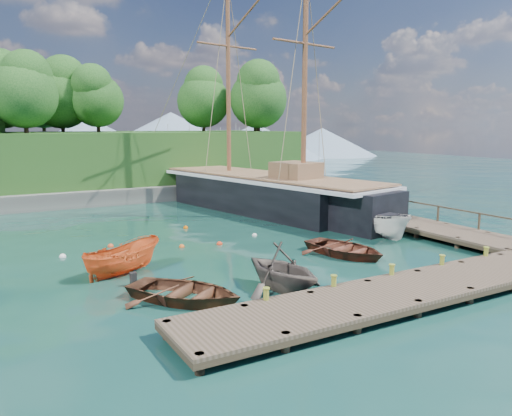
# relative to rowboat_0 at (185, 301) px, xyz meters

# --- Properties ---
(ground) EXTENTS (160.00, 160.00, 0.00)m
(ground) POSITION_rel_rowboat_0_xyz_m (5.94, 2.27, 0.00)
(ground) COLOR #133627
(ground) RESTS_ON ground
(dock_near) EXTENTS (20.00, 3.20, 1.10)m
(dock_near) POSITION_rel_rowboat_0_xyz_m (7.94, -4.23, 0.43)
(dock_near) COLOR #453828
(dock_near) RESTS_ON ground
(dock_east) EXTENTS (3.20, 24.00, 1.10)m
(dock_east) POSITION_rel_rowboat_0_xyz_m (17.44, 9.27, 0.43)
(dock_east) COLOR #453828
(dock_east) RESTS_ON ground
(bollard_0) EXTENTS (0.26, 0.26, 0.45)m
(bollard_0) POSITION_rel_rowboat_0_xyz_m (1.94, -2.83, 0.00)
(bollard_0) COLOR olive
(bollard_0) RESTS_ON ground
(bollard_1) EXTENTS (0.26, 0.26, 0.45)m
(bollard_1) POSITION_rel_rowboat_0_xyz_m (4.94, -2.83, 0.00)
(bollard_1) COLOR olive
(bollard_1) RESTS_ON ground
(bollard_2) EXTENTS (0.26, 0.26, 0.45)m
(bollard_2) POSITION_rel_rowboat_0_xyz_m (7.94, -2.83, 0.00)
(bollard_2) COLOR olive
(bollard_2) RESTS_ON ground
(bollard_3) EXTENTS (0.26, 0.26, 0.45)m
(bollard_3) POSITION_rel_rowboat_0_xyz_m (10.94, -2.83, 0.00)
(bollard_3) COLOR olive
(bollard_3) RESTS_ON ground
(bollard_4) EXTENTS (0.26, 0.26, 0.45)m
(bollard_4) POSITION_rel_rowboat_0_xyz_m (13.94, -2.83, 0.00)
(bollard_4) COLOR olive
(bollard_4) RESTS_ON ground
(rowboat_0) EXTENTS (5.50, 5.75, 0.97)m
(rowboat_0) POSITION_rel_rowboat_0_xyz_m (0.00, 0.00, 0.00)
(rowboat_0) COLOR #56311F
(rowboat_0) RESTS_ON ground
(rowboat_1) EXTENTS (4.07, 4.51, 2.09)m
(rowboat_1) POSITION_rel_rowboat_0_xyz_m (3.94, -0.71, 0.00)
(rowboat_1) COLOR #5B5049
(rowboat_1) RESTS_ON ground
(rowboat_2) EXTENTS (4.21, 5.21, 0.95)m
(rowboat_2) POSITION_rel_rowboat_0_xyz_m (9.72, 2.29, 0.00)
(rowboat_2) COLOR #592B1E
(rowboat_2) RESTS_ON ground
(motorboat_orange) EXTENTS (4.38, 3.01, 1.58)m
(motorboat_orange) POSITION_rel_rowboat_0_xyz_m (-1.12, 4.74, 0.00)
(motorboat_orange) COLOR orange
(motorboat_orange) RESTS_ON ground
(cabin_boat_white) EXTENTS (2.46, 5.01, 1.86)m
(cabin_boat_white) POSITION_rel_rowboat_0_xyz_m (14.47, 4.55, 0.00)
(cabin_boat_white) COLOR silver
(cabin_boat_white) RESTS_ON ground
(schooner) EXTENTS (9.72, 29.42, 22.12)m
(schooner) POSITION_rel_rowboat_0_xyz_m (12.93, 16.11, 1.23)
(schooner) COLOR black
(schooner) RESTS_ON ground
(mooring_buoy_0) EXTENTS (0.31, 0.31, 0.31)m
(mooring_buoy_0) POSITION_rel_rowboat_0_xyz_m (-0.57, 6.94, 0.00)
(mooring_buoy_0) COLOR silver
(mooring_buoy_0) RESTS_ON ground
(mooring_buoy_1) EXTENTS (0.30, 0.30, 0.30)m
(mooring_buoy_1) POSITION_rel_rowboat_0_xyz_m (3.01, 8.11, 0.00)
(mooring_buoy_1) COLOR orange
(mooring_buoy_1) RESTS_ON ground
(mooring_buoy_2) EXTENTS (0.34, 0.34, 0.34)m
(mooring_buoy_2) POSITION_rel_rowboat_0_xyz_m (5.09, 7.63, 0.00)
(mooring_buoy_2) COLOR #F03916
(mooring_buoy_2) RESTS_ON ground
(mooring_buoy_3) EXTENTS (0.31, 0.31, 0.31)m
(mooring_buoy_3) POSITION_rel_rowboat_0_xyz_m (7.91, 8.61, 0.00)
(mooring_buoy_3) COLOR silver
(mooring_buoy_3) RESTS_ON ground
(mooring_buoy_4) EXTENTS (0.33, 0.33, 0.33)m
(mooring_buoy_4) POSITION_rel_rowboat_0_xyz_m (-0.40, 10.13, 0.00)
(mooring_buoy_4) COLOR #DB481C
(mooring_buoy_4) RESTS_ON ground
(mooring_buoy_5) EXTENTS (0.31, 0.31, 0.31)m
(mooring_buoy_5) POSITION_rel_rowboat_0_xyz_m (5.10, 12.79, 0.00)
(mooring_buoy_5) COLOR #DE5800
(mooring_buoy_5) RESTS_ON ground
(mooring_buoy_6) EXTENTS (0.35, 0.35, 0.35)m
(mooring_buoy_6) POSITION_rel_rowboat_0_xyz_m (-3.07, 9.09, 0.00)
(mooring_buoy_6) COLOR white
(mooring_buoy_6) RESTS_ON ground
(distant_ridge) EXTENTS (117.00, 40.00, 10.00)m
(distant_ridge) POSITION_rel_rowboat_0_xyz_m (10.24, 72.27, 4.35)
(distant_ridge) COLOR #728CA5
(distant_ridge) RESTS_ON ground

